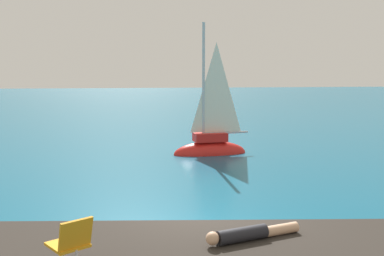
{
  "coord_description": "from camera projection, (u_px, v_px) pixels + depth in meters",
  "views": [
    {
      "loc": [
        -1.28,
        -8.9,
        3.67
      ],
      "look_at": [
        0.85,
        8.06,
        1.43
      ],
      "focal_mm": 42.38,
      "sensor_mm": 36.0,
      "label": 1
    }
  ],
  "objects": [
    {
      "name": "sailboat_near",
      "position": [
        210.0,
        146.0,
        19.66
      ],
      "size": [
        3.38,
        1.47,
        6.16
      ],
      "rotation": [
        0.0,
        0.0,
        3.25
      ],
      "color": "red",
      "rests_on": "ground"
    },
    {
      "name": "person_sunbather",
      "position": [
        249.0,
        234.0,
        7.54
      ],
      "size": [
        1.71,
        0.69,
        0.25
      ],
      "rotation": [
        0.0,
        0.0,
        0.3
      ],
      "color": "black",
      "rests_on": "shore_ledge"
    },
    {
      "name": "ground_plane",
      "position": [
        200.0,
        247.0,
        9.39
      ],
      "size": [
        160.0,
        160.0,
        0.0
      ],
      "primitive_type": "plane",
      "color": "#0F5675"
    },
    {
      "name": "beach_chair",
      "position": [
        71.0,
        241.0,
        6.36
      ],
      "size": [
        0.73,
        0.76,
        0.8
      ],
      "rotation": [
        0.0,
        0.0,
        2.17
      ],
      "color": "orange",
      "rests_on": "shore_ledge"
    },
    {
      "name": "boulder_seaward",
      "position": [
        220.0,
        249.0,
        9.29
      ],
      "size": [
        1.03,
        0.88,
        0.57
      ],
      "primitive_type": "cube",
      "rotation": [
        0.05,
        0.03,
        0.13
      ],
      "color": "#2C261F",
      "rests_on": "ground"
    }
  ]
}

